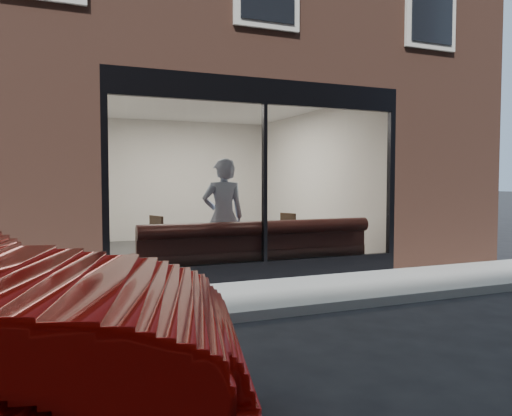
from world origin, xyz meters
name	(u,v)px	position (x,y,z in m)	size (l,w,h in m)	color
ground	(330,310)	(0.00, 0.00, 0.00)	(120.00, 120.00, 0.00)	black
sidewalk_near	(294,293)	(0.00, 1.00, 0.01)	(40.00, 2.00, 0.01)	gray
kerb_near	(332,306)	(0.00, -0.05, 0.06)	(40.00, 0.10, 0.12)	gray
host_building_pier_left	(24,180)	(-3.75, 8.00, 1.60)	(2.50, 12.00, 3.20)	brown
host_building_pier_right	(301,180)	(3.75, 8.00, 1.60)	(2.50, 12.00, 3.20)	brown
host_building_backfill	(156,180)	(0.00, 11.00, 1.60)	(5.00, 6.00, 3.20)	brown
cafe_floor	(210,254)	(0.00, 5.00, 0.02)	(6.00, 6.00, 0.00)	#2D2D30
cafe_ceiling	(210,105)	(0.00, 5.00, 3.19)	(6.00, 6.00, 0.00)	white
cafe_wall_back	(177,180)	(0.00, 7.99, 1.60)	(5.00, 5.00, 0.00)	silver
cafe_wall_left	(88,180)	(-2.49, 5.00, 1.60)	(6.00, 6.00, 0.00)	silver
cafe_wall_right	(313,180)	(2.49, 5.00, 1.60)	(6.00, 6.00, 0.00)	silver
storefront_kick	(264,270)	(0.00, 2.05, 0.15)	(5.00, 0.10, 0.30)	black
storefront_header	(265,91)	(0.00, 2.05, 3.00)	(5.00, 0.10, 0.40)	black
storefront_mullion	(265,183)	(0.00, 2.05, 1.55)	(0.06, 0.10, 2.50)	black
storefront_glass	(265,183)	(0.00, 2.02, 1.55)	(4.80, 4.80, 0.00)	white
banquette	(255,262)	(0.00, 2.45, 0.23)	(4.00, 0.55, 0.45)	#351513
person	(223,217)	(-0.46, 2.74, 0.98)	(0.72, 0.47, 1.96)	#A0B3D6
cafe_table_left	(207,226)	(-0.45, 3.72, 0.74)	(0.66, 0.66, 0.04)	black
cafe_table_right	(263,226)	(0.50, 3.27, 0.74)	(0.64, 0.64, 0.04)	black
cafe_chair_left	(147,255)	(-1.56, 3.79, 0.24)	(0.47, 0.47, 0.04)	black
cafe_chair_right	(281,250)	(1.01, 3.55, 0.24)	(0.39, 0.39, 0.04)	black
wall_poster	(95,175)	(-2.45, 3.82, 1.70)	(0.02, 0.54, 0.72)	white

